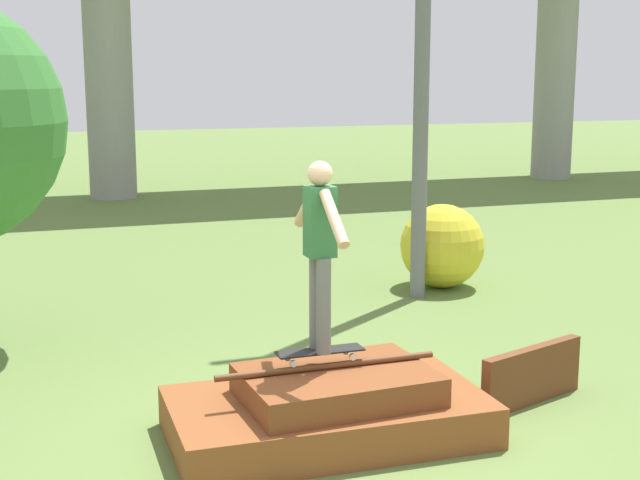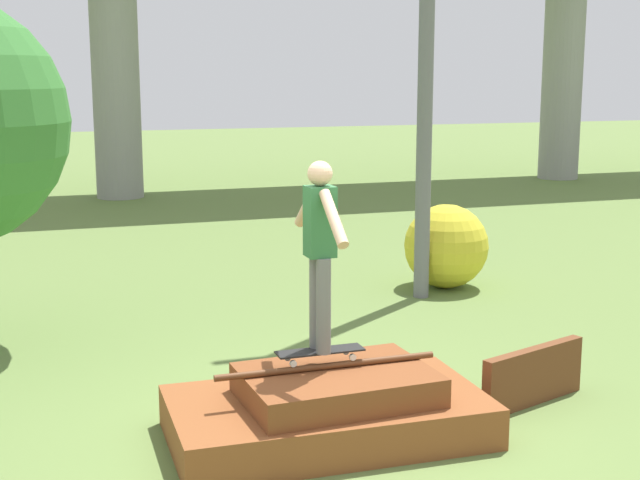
{
  "view_description": "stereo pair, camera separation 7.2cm",
  "coord_description": "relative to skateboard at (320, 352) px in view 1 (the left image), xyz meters",
  "views": [
    {
      "loc": [
        -2.33,
        -6.46,
        2.93
      ],
      "look_at": [
        -0.04,
        0.08,
        1.63
      ],
      "focal_mm": 50.0,
      "sensor_mm": 36.0,
      "label": 1
    },
    {
      "loc": [
        -2.26,
        -6.48,
        2.93
      ],
      "look_at": [
        -0.04,
        0.08,
        1.63
      ],
      "focal_mm": 50.0,
      "sensor_mm": 36.0,
      "label": 2
    }
  ],
  "objects": [
    {
      "name": "ground_plane",
      "position": [
        0.04,
        -0.08,
        -0.7
      ],
      "size": [
        80.0,
        80.0,
        0.0
      ],
      "primitive_type": "plane",
      "color": "olive"
    },
    {
      "name": "scrap_plank_loose",
      "position": [
        2.03,
        0.03,
        -0.44
      ],
      "size": [
        1.21,
        0.5,
        0.52
      ],
      "color": "brown",
      "rests_on": "ground_plane"
    },
    {
      "name": "scrap_pile",
      "position": [
        0.05,
        -0.09,
        -0.46
      ],
      "size": [
        2.58,
        1.45,
        0.63
      ],
      "color": "brown",
      "rests_on": "ground_plane"
    },
    {
      "name": "skater",
      "position": [
        0.0,
        -0.0,
        0.9
      ],
      "size": [
        0.22,
        1.13,
        1.54
      ],
      "color": "slate",
      "rests_on": "skateboard"
    },
    {
      "name": "bush_yellow_flowering",
      "position": [
        3.29,
        4.27,
        -0.12
      ],
      "size": [
        1.16,
        1.16,
        1.16
      ],
      "color": "gold",
      "rests_on": "ground_plane"
    },
    {
      "name": "skateboard",
      "position": [
        0.0,
        0.0,
        0.0
      ],
      "size": [
        0.72,
        0.19,
        0.09
      ],
      "color": "black",
      "rests_on": "scrap_pile"
    }
  ]
}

